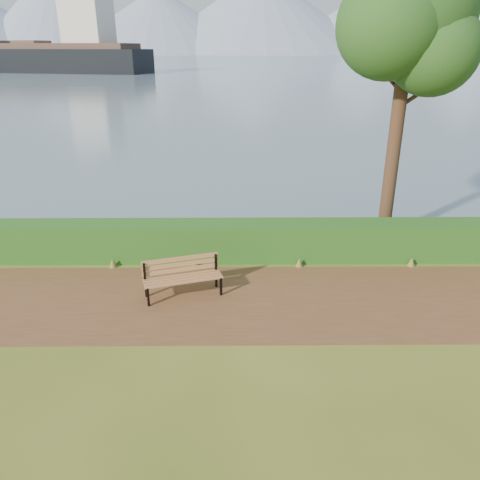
{
  "coord_description": "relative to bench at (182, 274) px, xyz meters",
  "views": [
    {
      "loc": [
        -0.02,
        -8.83,
        5.25
      ],
      "look_at": [
        0.06,
        1.2,
        1.1
      ],
      "focal_mm": 35.0,
      "sensor_mm": 36.0,
      "label": 1
    }
  ],
  "objects": [
    {
      "name": "mountains",
      "position": [
        -7.92,
        405.43,
        27.19
      ],
      "size": [
        585.0,
        190.0,
        70.0
      ],
      "color": "#7B8BA5",
      "rests_on": "ground"
    },
    {
      "name": "bench",
      "position": [
        0.0,
        0.0,
        0.0
      ],
      "size": [
        1.82,
        1.0,
        0.88
      ],
      "rotation": [
        0.0,
        0.0,
        0.29
      ],
      "color": "black",
      "rests_on": "ground"
    },
    {
      "name": "path",
      "position": [
        1.25,
        -0.32,
        -0.5
      ],
      "size": [
        40.0,
        3.4,
        0.01
      ],
      "primitive_type": "cube",
      "color": "brown",
      "rests_on": "ground"
    },
    {
      "name": "cargo_ship",
      "position": [
        -48.28,
        103.12,
        2.54
      ],
      "size": [
        67.78,
        26.73,
        20.41
      ],
      "rotation": [
        0.0,
        0.0,
        -0.25
      ],
      "color": "black",
      "rests_on": "ground"
    },
    {
      "name": "ground",
      "position": [
        1.25,
        -0.62,
        -0.51
      ],
      "size": [
        140.0,
        140.0,
        0.0
      ],
      "primitive_type": "plane",
      "color": "#465819",
      "rests_on": "ground"
    },
    {
      "name": "water",
      "position": [
        1.25,
        259.38,
        -0.5
      ],
      "size": [
        700.0,
        510.0,
        0.0
      ],
      "primitive_type": "cube",
      "color": "#415569",
      "rests_on": "ground"
    },
    {
      "name": "hedge",
      "position": [
        1.25,
        1.98,
        -0.01
      ],
      "size": [
        32.0,
        0.85,
        1.0
      ],
      "primitive_type": "cube",
      "color": "#154C16",
      "rests_on": "ground"
    },
    {
      "name": "tree",
      "position": [
        5.54,
        3.27,
        5.41
      ],
      "size": [
        3.78,
        3.52,
        7.96
      ],
      "rotation": [
        0.0,
        0.0,
        0.39
      ],
      "color": "#3C2418",
      "rests_on": "ground"
    }
  ]
}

